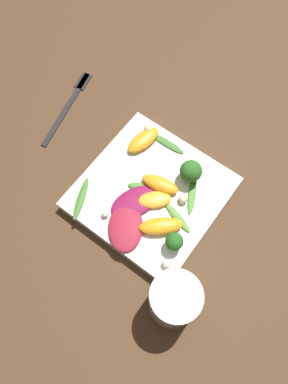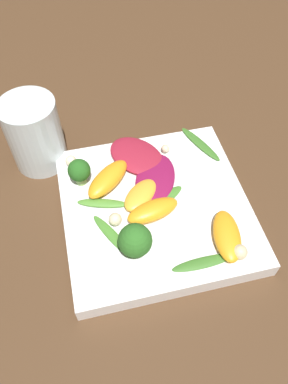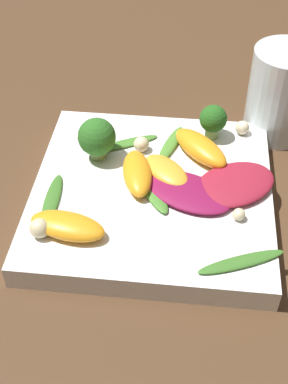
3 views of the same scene
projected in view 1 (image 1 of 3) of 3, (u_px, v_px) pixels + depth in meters
name	position (u px, v px, depth m)	size (l,w,h in m)	color
ground_plane	(151.00, 196.00, 0.69)	(2.40, 2.40, 0.00)	#4C331E
plate	(151.00, 193.00, 0.68)	(0.24, 0.24, 0.02)	white
drinking_glass	(174.00, 300.00, 0.57)	(0.08, 0.08, 0.11)	silver
fork	(71.00, 100.00, 0.77)	(0.19, 0.06, 0.01)	#262628
radicchio_leaf_0	(126.00, 227.00, 0.64)	(0.11, 0.10, 0.01)	maroon
radicchio_leaf_1	(135.00, 202.00, 0.66)	(0.10, 0.08, 0.01)	maroon
orange_segment_0	(143.00, 140.00, 0.70)	(0.08, 0.05, 0.02)	orange
orange_segment_1	(160.00, 184.00, 0.66)	(0.04, 0.07, 0.02)	orange
orange_segment_2	(161.00, 226.00, 0.63)	(0.07, 0.08, 0.02)	orange
orange_segment_3	(155.00, 200.00, 0.66)	(0.06, 0.06, 0.01)	#FCAD33
broccoli_floret_0	(191.00, 171.00, 0.66)	(0.04, 0.04, 0.05)	#7A9E51
broccoli_floret_1	(174.00, 242.00, 0.61)	(0.03, 0.03, 0.04)	#84AD5B
arugula_sprig_0	(146.00, 190.00, 0.67)	(0.05, 0.07, 0.01)	#47842D
arugula_sprig_1	(167.00, 143.00, 0.71)	(0.02, 0.08, 0.00)	#3D7528
arugula_sprig_2	(192.00, 195.00, 0.67)	(0.07, 0.05, 0.00)	#47842D
arugula_sprig_3	(81.00, 199.00, 0.66)	(0.08, 0.05, 0.00)	#3D7528
arugula_sprig_4	(178.00, 218.00, 0.65)	(0.03, 0.07, 0.01)	#518E33
macadamia_nut_0	(148.00, 129.00, 0.71)	(0.02, 0.02, 0.02)	beige
macadamia_nut_1	(166.00, 264.00, 0.61)	(0.02, 0.02, 0.02)	beige
macadamia_nut_2	(105.00, 214.00, 0.65)	(0.01, 0.01, 0.01)	beige
macadamia_nut_3	(183.00, 199.00, 0.66)	(0.02, 0.02, 0.02)	beige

